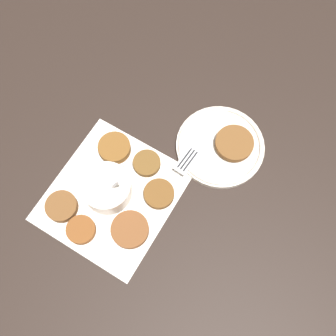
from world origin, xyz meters
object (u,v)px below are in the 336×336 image
serving_plate (220,146)px  fritter_on_plate (234,143)px  fork (196,148)px  sauce_bowl (107,188)px

serving_plate → fritter_on_plate: fritter_on_plate is taller
fork → serving_plate: bearing=-42.3°
fork → fritter_on_plate: bearing=-46.5°
serving_plate → fritter_on_plate: 0.03m
serving_plate → fork: (-0.04, 0.04, 0.01)m
serving_plate → fork: size_ratio=1.10×
sauce_bowl → fork: sauce_bowl is taller
fritter_on_plate → fork: fritter_on_plate is taller
sauce_bowl → serving_plate: (0.22, -0.12, -0.02)m
serving_plate → sauce_bowl: bearing=150.8°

